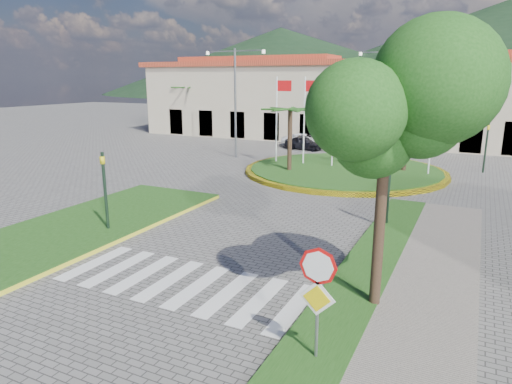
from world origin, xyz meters
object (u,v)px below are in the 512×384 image
at_px(stop_sign, 318,287).
at_px(deciduous_tree, 387,110).
at_px(white_van, 305,140).
at_px(car_dark_a, 304,143).
at_px(roundabout_island, 344,170).
at_px(car_dark_b, 402,145).

bearing_deg(stop_sign, deciduous_tree, 78.82).
bearing_deg(white_van, car_dark_a, -174.93).
height_order(stop_sign, white_van, stop_sign).
bearing_deg(white_van, roundabout_island, -159.38).
height_order(deciduous_tree, car_dark_a, deciduous_tree).
bearing_deg(car_dark_b, white_van, 110.86).
relative_size(white_van, car_dark_a, 1.26).
xyz_separation_m(stop_sign, white_van, (-11.09, 29.56, -1.22)).
relative_size(stop_sign, deciduous_tree, 0.39).
relative_size(deciduous_tree, car_dark_a, 2.08).
bearing_deg(deciduous_tree, car_dark_b, 97.46).
xyz_separation_m(stop_sign, car_dark_a, (-10.61, 28.04, -1.23)).
relative_size(stop_sign, car_dark_b, 0.66).
bearing_deg(white_van, car_dark_b, -100.99).
bearing_deg(car_dark_b, car_dark_a, 122.02).
bearing_deg(car_dark_a, roundabout_island, -138.47).
distance_m(white_van, car_dark_b, 8.19).
relative_size(roundabout_island, deciduous_tree, 1.87).
height_order(roundabout_island, stop_sign, roundabout_island).
relative_size(deciduous_tree, white_van, 1.65).
xyz_separation_m(roundabout_island, stop_sign, (4.90, -20.04, 1.62)).
distance_m(roundabout_island, car_dark_a, 9.84).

